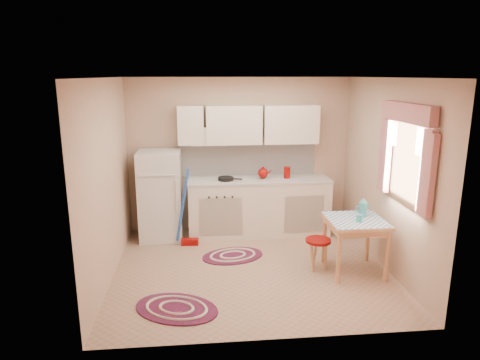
% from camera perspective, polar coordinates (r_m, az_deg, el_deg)
% --- Properties ---
extents(room_shell, '(3.64, 3.60, 2.52)m').
position_cam_1_polar(room_shell, '(5.64, 2.84, 4.27)').
color(room_shell, '#A28167').
rests_on(room_shell, ground).
extents(fridge, '(0.65, 0.60, 1.40)m').
position_cam_1_polar(fridge, '(6.79, -10.56, -2.04)').
color(fridge, silver).
rests_on(fridge, ground).
extents(broom, '(0.29, 0.14, 1.20)m').
position_cam_1_polar(broom, '(6.46, -6.83, -3.66)').
color(broom, blue).
rests_on(broom, ground).
extents(base_cabinets, '(2.25, 0.60, 0.88)m').
position_cam_1_polar(base_cabinets, '(6.95, 2.50, -3.68)').
color(base_cabinets, silver).
rests_on(base_cabinets, ground).
extents(countertop, '(2.27, 0.62, 0.04)m').
position_cam_1_polar(countertop, '(6.83, 2.54, 0.00)').
color(countertop, '#BAB7B1').
rests_on(countertop, base_cabinets).
extents(frying_pan, '(0.30, 0.30, 0.05)m').
position_cam_1_polar(frying_pan, '(6.71, -1.91, 0.17)').
color(frying_pan, black).
rests_on(frying_pan, countertop).
extents(red_kettle, '(0.22, 0.21, 0.18)m').
position_cam_1_polar(red_kettle, '(6.81, 3.08, 0.92)').
color(red_kettle, '#810604').
rests_on(red_kettle, countertop).
extents(red_canister, '(0.13, 0.13, 0.16)m').
position_cam_1_polar(red_canister, '(6.88, 6.29, 0.90)').
color(red_canister, '#810604').
rests_on(red_canister, countertop).
extents(table, '(0.72, 0.72, 0.72)m').
position_cam_1_polar(table, '(5.84, 15.00, -8.48)').
color(table, tan).
rests_on(table, ground).
extents(stool, '(0.35, 0.35, 0.42)m').
position_cam_1_polar(stool, '(5.87, 10.31, -9.69)').
color(stool, '#810604').
rests_on(stool, ground).
extents(coffee_pot, '(0.14, 0.13, 0.25)m').
position_cam_1_polar(coffee_pot, '(5.83, 16.09, -3.52)').
color(coffee_pot, teal).
rests_on(coffee_pot, table).
extents(mug, '(0.08, 0.08, 0.10)m').
position_cam_1_polar(mug, '(5.62, 15.65, -4.98)').
color(mug, teal).
rests_on(mug, table).
extents(rug_center, '(1.00, 0.78, 0.02)m').
position_cam_1_polar(rug_center, '(6.23, -0.97, -10.06)').
color(rug_center, maroon).
rests_on(rug_center, ground).
extents(rug_left, '(1.14, 0.98, 0.02)m').
position_cam_1_polar(rug_left, '(5.01, -8.46, -16.59)').
color(rug_left, maroon).
rests_on(rug_left, ground).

